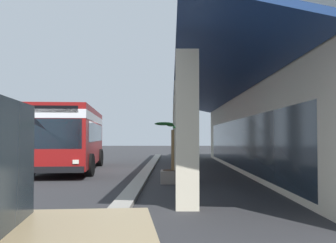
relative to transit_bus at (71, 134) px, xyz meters
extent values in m
plane|color=#2D2D30|center=(-0.15, 9.68, -1.85)|extent=(120.00, 120.00, 0.00)
cube|color=#9E998E|center=(0.42, 3.99, -1.79)|extent=(35.06, 0.50, 0.12)
cube|color=beige|center=(-11.26, 5.57, 0.05)|extent=(0.55, 0.55, 3.81)
cube|color=beige|center=(-5.42, 5.57, 0.05)|extent=(0.55, 0.55, 3.81)
cube|color=beige|center=(0.42, 5.57, 0.05)|extent=(0.55, 0.55, 3.81)
cube|color=beige|center=(6.27, 5.57, 0.05)|extent=(0.55, 0.55, 3.81)
cube|color=beige|center=(12.11, 5.57, 0.05)|extent=(0.55, 0.55, 3.81)
cube|color=navy|center=(0.42, 6.90, 2.31)|extent=(29.21, 3.16, 0.82)
cube|color=#19232D|center=(0.42, 8.54, -0.45)|extent=(24.54, 0.08, 2.40)
cube|color=maroon|center=(0.05, 0.01, -0.13)|extent=(11.20, 3.63, 2.75)
cube|color=white|center=(0.05, 0.01, 0.80)|extent=(11.22, 3.66, 0.36)
cube|color=#19232D|center=(-0.25, -0.02, 0.10)|extent=(9.45, 3.49, 0.90)
cube|color=#19232D|center=(5.50, 0.55, 0.00)|extent=(0.28, 2.24, 1.20)
cube|color=black|center=(5.51, 0.55, 0.97)|extent=(0.25, 1.93, 0.28)
cube|color=black|center=(5.62, 0.56, -1.40)|extent=(0.44, 2.46, 0.24)
cube|color=silver|center=(5.46, 1.44, -1.10)|extent=(0.08, 0.24, 0.16)
cube|color=silver|center=(5.63, -0.33, -1.10)|extent=(0.08, 0.24, 0.16)
cube|color=silver|center=(-1.44, -0.14, 1.37)|extent=(2.57, 2.02, 0.24)
cylinder|color=black|center=(3.54, 1.64, -1.35)|extent=(1.00, 0.30, 1.00)
cylinder|color=black|center=(3.79, -0.90, -1.35)|extent=(1.00, 0.30, 1.00)
cylinder|color=black|center=(-3.14, 0.97, -1.35)|extent=(1.00, 0.30, 1.00)
cylinder|color=black|center=(-2.88, -1.57, -1.35)|extent=(1.00, 0.30, 1.00)
cube|color=gray|center=(6.23, 5.27, -1.62)|extent=(0.94, 0.94, 0.47)
cylinder|color=#332319|center=(6.23, 5.27, -1.37)|extent=(0.80, 0.80, 0.02)
cylinder|color=brown|center=(6.23, 5.27, -0.62)|extent=(0.16, 0.16, 1.52)
ellipsoid|color=#1E6028|center=(6.69, 5.39, 0.24)|extent=(0.97, 0.46, 0.15)
ellipsoid|color=#1E6028|center=(6.34, 5.61, 0.27)|extent=(0.42, 0.75, 0.14)
ellipsoid|color=#1E6028|center=(5.86, 5.16, 0.32)|extent=(0.81, 0.43, 0.14)
ellipsoid|color=#1E6028|center=(6.34, 4.92, 0.36)|extent=(0.42, 0.76, 0.17)
camera|label=1|loc=(22.62, 5.20, -0.11)|focal=46.85mm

